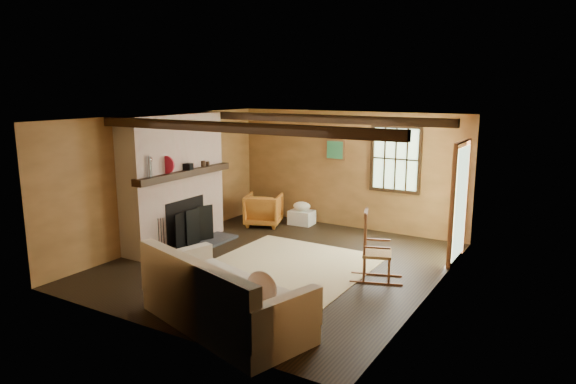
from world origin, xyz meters
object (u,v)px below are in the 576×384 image
Objects in this scene: fireplace at (175,186)px; rocking_chair at (374,251)px; sofa at (221,301)px; armchair at (264,210)px; laundry_basket at (302,217)px.

fireplace is 2.23× the size of rocking_chair.
fireplace is 3.90m from rocking_chair.
armchair is at bearing 133.77° from sofa.
sofa is (-1.00, -2.44, -0.12)m from rocking_chair.
rocking_chair is 3.38m from laundry_basket.
sofa is at bearing -72.00° from laundry_basket.
rocking_chair reaches higher than armchair.
laundry_basket is at bearing -164.89° from armchair.
laundry_basket is at bearing 28.59° from rocking_chair.
armchair is at bearing 71.00° from fireplace.
rocking_chair is (3.84, 0.16, -0.65)m from fireplace.
sofa is at bearing -38.71° from fireplace.
laundry_basket is (-1.52, 4.68, -0.18)m from sofa.
sofa is 4.99× the size of laundry_basket.
laundry_basket is (1.32, 2.40, -0.95)m from fireplace.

